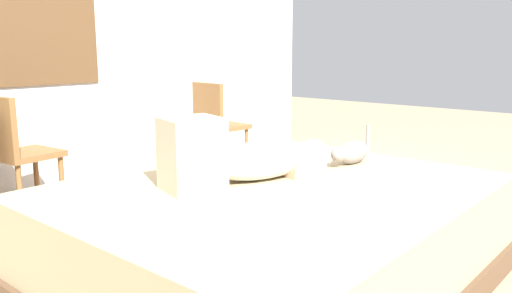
# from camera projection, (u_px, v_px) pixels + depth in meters

# --- Properties ---
(ground_plane) EXTENTS (16.00, 16.00, 0.00)m
(ground_plane) POSITION_uv_depth(u_px,v_px,m) (289.00, 288.00, 2.52)
(ground_plane) COLOR tan
(back_wall_with_window) EXTENTS (6.40, 0.14, 2.90)m
(back_wall_with_window) POSITION_uv_depth(u_px,v_px,m) (28.00, 8.00, 3.82)
(back_wall_with_window) COLOR silver
(back_wall_with_window) RESTS_ON ground
(bed) EXTENTS (2.08, 1.75, 0.51)m
(bed) POSITION_uv_depth(u_px,v_px,m) (273.00, 235.00, 2.55)
(bed) COLOR brown
(bed) RESTS_ON ground
(person_lying) EXTENTS (0.93, 0.49, 0.34)m
(person_lying) POSITION_uv_depth(u_px,v_px,m) (244.00, 159.00, 2.55)
(person_lying) COLOR silver
(person_lying) RESTS_ON bed
(cat) EXTENTS (0.36, 0.12, 0.21)m
(cat) POSITION_uv_depth(u_px,v_px,m) (352.00, 152.00, 2.94)
(cat) COLOR gray
(cat) RESTS_ON bed
(chair_by_desk) EXTENTS (0.41, 0.41, 0.86)m
(chair_by_desk) POSITION_uv_depth(u_px,v_px,m) (15.00, 149.00, 3.37)
(chair_by_desk) COLOR brown
(chair_by_desk) RESTS_ON ground
(chair_spare) EXTENTS (0.41, 0.41, 0.86)m
(chair_spare) POSITION_uv_depth(u_px,v_px,m) (217.00, 122.00, 4.59)
(chair_spare) COLOR brown
(chair_spare) RESTS_ON ground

